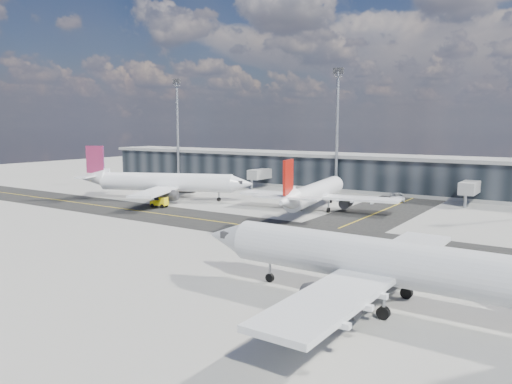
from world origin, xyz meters
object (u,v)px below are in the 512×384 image
Objects in this scene: airliner_redtail at (315,193)px; service_van at (397,197)px; airliner_af at (164,182)px; airliner_near at (393,264)px; baggage_tug at (161,202)px.

service_van is at bearing 58.02° from airliner_redtail.
airliner_near is at bearing 37.32° from airliner_af.
baggage_tug is 0.58× the size of service_van.
airliner_redtail is 9.92× the size of baggage_tug.
airliner_af is 33.83m from airliner_redtail.
airliner_near is at bearing -65.03° from airliner_redtail.
airliner_af is 70.91m from airliner_near.
airliner_af is 10.35× the size of baggage_tug.
airliner_af is 0.92× the size of airliner_near.
service_van is (35.44, 33.80, -0.20)m from baggage_tug.
service_van is (-19.49, 61.34, -3.09)m from airliner_near.
airliner_redtail reaches higher than baggage_tug.
airliner_near reaches higher than airliner_af.
airliner_redtail is at bearing -131.95° from service_van.
service_van is (42.02, 26.07, -2.92)m from airliner_af.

